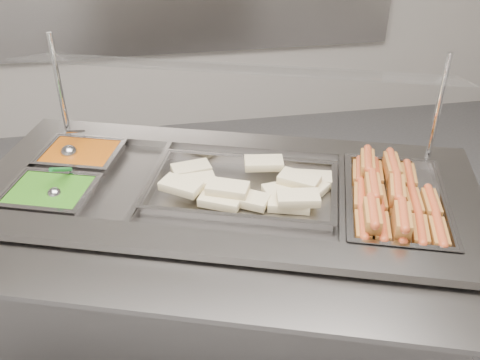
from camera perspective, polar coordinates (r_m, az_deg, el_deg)
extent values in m
cube|color=gray|center=(2.21, -1.25, -10.09)|extent=(1.86, 1.23, 0.83)
cube|color=gray|center=(1.68, -3.38, -6.96)|extent=(1.74, 0.69, 0.03)
cube|color=gray|center=(2.22, 0.09, 3.99)|extent=(1.74, 0.69, 0.03)
cube|color=gray|center=(2.23, -23.15, 1.14)|extent=(0.29, 0.56, 0.03)
cube|color=gray|center=(1.99, 23.06, -2.67)|extent=(0.29, 0.56, 0.03)
cube|color=black|center=(2.00, -1.36, -3.34)|extent=(1.64, 1.01, 0.02)
cube|color=gray|center=(1.92, 10.81, -1.49)|extent=(0.19, 0.52, 0.01)
cube|color=gray|center=(2.00, -9.53, 0.21)|extent=(0.19, 0.52, 0.01)
cube|color=gray|center=(1.58, -4.51, -11.49)|extent=(1.71, 0.78, 0.02)
cylinder|color=gray|center=(1.73, 22.67, -11.40)|extent=(0.10, 0.24, 0.02)
cylinder|color=silver|center=(2.33, -18.76, 9.70)|extent=(0.02, 0.02, 0.42)
cylinder|color=silver|center=(2.13, 20.42, 7.27)|extent=(0.02, 0.02, 0.42)
cube|color=silver|center=(1.94, -0.53, 11.85)|extent=(1.58, 0.77, 0.08)
cube|color=#A34909|center=(2.24, -16.51, 2.06)|extent=(0.32, 0.29, 0.08)
cube|color=#1E5D0E|center=(2.03, -19.50, -1.91)|extent=(0.32, 0.29, 0.08)
cube|color=#96541F|center=(1.79, 12.93, -5.07)|extent=(0.09, 0.15, 0.05)
cylinder|color=#B23A1F|center=(1.78, 13.02, -4.48)|extent=(0.08, 0.16, 0.03)
cube|color=#96541F|center=(1.93, 12.75, -1.98)|extent=(0.10, 0.15, 0.05)
cylinder|color=#B23A1F|center=(1.92, 12.82, -1.49)|extent=(0.08, 0.16, 0.03)
cube|color=#96541F|center=(2.07, 12.58, 0.59)|extent=(0.10, 0.15, 0.05)
cylinder|color=#B23A1F|center=(2.06, 12.65, 1.10)|extent=(0.08, 0.16, 0.03)
cube|color=#96541F|center=(1.80, 14.82, -5.14)|extent=(0.09, 0.15, 0.05)
cylinder|color=#B23A1F|center=(1.79, 14.91, -4.62)|extent=(0.08, 0.16, 0.03)
cube|color=#96541F|center=(1.94, 14.49, -2.13)|extent=(0.09, 0.15, 0.05)
cylinder|color=#B23A1F|center=(1.92, 14.58, -1.63)|extent=(0.07, 0.16, 0.03)
cube|color=#96541F|center=(2.08, 14.21, 0.49)|extent=(0.09, 0.15, 0.05)
cylinder|color=#B23A1F|center=(2.06, 14.29, 0.96)|extent=(0.08, 0.16, 0.03)
cube|color=#96541F|center=(1.81, 16.70, -5.32)|extent=(0.10, 0.15, 0.05)
cylinder|color=#B23A1F|center=(1.80, 16.82, -4.76)|extent=(0.08, 0.16, 0.03)
cube|color=#96541F|center=(1.94, 16.26, -2.24)|extent=(0.10, 0.15, 0.05)
cylinder|color=#B23A1F|center=(1.93, 16.34, -1.77)|extent=(0.08, 0.16, 0.03)
cube|color=#96541F|center=(2.08, 15.85, 0.33)|extent=(0.09, 0.15, 0.05)
cylinder|color=#B23A1F|center=(2.07, 15.93, 0.82)|extent=(0.07, 0.16, 0.03)
cube|color=#96541F|center=(1.82, 18.59, -5.37)|extent=(0.10, 0.15, 0.05)
cylinder|color=#B23A1F|center=(1.81, 18.70, -4.88)|extent=(0.08, 0.16, 0.03)
cube|color=#96541F|center=(1.96, 17.98, -2.44)|extent=(0.09, 0.15, 0.05)
cylinder|color=#B23A1F|center=(1.94, 18.09, -1.90)|extent=(0.07, 0.16, 0.03)
cube|color=#96541F|center=(2.09, 17.48, 0.22)|extent=(0.09, 0.15, 0.05)
cylinder|color=#B23A1F|center=(2.08, 17.57, 0.68)|extent=(0.08, 0.16, 0.03)
cube|color=#96541F|center=(1.83, 20.40, -5.56)|extent=(0.09, 0.15, 0.05)
cylinder|color=#B23A1F|center=(1.82, 20.53, -5.00)|extent=(0.08, 0.16, 0.03)
cube|color=#96541F|center=(1.97, 19.68, -2.55)|extent=(0.09, 0.15, 0.05)
cylinder|color=#B23A1F|center=(1.96, 19.80, -2.03)|extent=(0.07, 0.16, 0.03)
cube|color=#96541F|center=(1.77, 13.91, -3.72)|extent=(0.09, 0.15, 0.05)
cylinder|color=#B23A1F|center=(1.76, 14.00, -3.16)|extent=(0.07, 0.16, 0.03)
cube|color=#96541F|center=(1.90, 14.00, -0.93)|extent=(0.09, 0.15, 0.05)
cylinder|color=#B23A1F|center=(1.89, 14.08, -0.40)|extent=(0.07, 0.16, 0.03)
cube|color=#96541F|center=(2.05, 13.42, 1.73)|extent=(0.10, 0.15, 0.05)
cylinder|color=#B23A1F|center=(2.04, 13.50, 2.24)|extent=(0.08, 0.16, 0.03)
cube|color=#96541F|center=(1.78, 16.93, -4.07)|extent=(0.10, 0.15, 0.05)
cylinder|color=#B23A1F|center=(1.77, 17.04, -3.52)|extent=(0.08, 0.16, 0.03)
cube|color=#96541F|center=(1.92, 16.38, -1.07)|extent=(0.10, 0.15, 0.05)
cylinder|color=#B23A1F|center=(1.90, 16.48, -0.54)|extent=(0.09, 0.16, 0.03)
cube|color=#96541F|center=(2.05, 15.91, 1.37)|extent=(0.09, 0.15, 0.05)
cylinder|color=#B23A1F|center=(2.04, 16.00, 1.88)|extent=(0.07, 0.16, 0.03)
cube|color=beige|center=(1.95, 7.15, -0.57)|extent=(0.16, 0.16, 0.03)
cube|color=beige|center=(1.93, -2.84, -0.70)|extent=(0.16, 0.16, 0.03)
cube|color=beige|center=(1.86, 0.85, -2.06)|extent=(0.16, 0.14, 0.03)
cube|color=beige|center=(1.92, 4.68, -1.10)|extent=(0.15, 0.10, 0.03)
cube|color=beige|center=(1.99, 7.69, 0.14)|extent=(0.16, 0.12, 0.03)
cube|color=beige|center=(1.85, 5.26, -2.54)|extent=(0.16, 0.12, 0.03)
cube|color=beige|center=(1.85, -2.11, -2.18)|extent=(0.16, 0.14, 0.03)
cube|color=beige|center=(2.04, -5.22, 1.17)|extent=(0.16, 0.10, 0.03)
cube|color=beige|center=(1.86, -1.33, -0.90)|extent=(0.16, 0.13, 0.03)
cube|color=beige|center=(2.01, 2.55, 1.81)|extent=(0.15, 0.10, 0.03)
cube|color=beige|center=(1.83, 6.23, -1.92)|extent=(0.15, 0.10, 0.03)
cube|color=beige|center=(1.89, -6.29, -0.62)|extent=(0.16, 0.15, 0.03)
cube|color=beige|center=(1.91, -4.79, -0.21)|extent=(0.15, 0.09, 0.03)
cube|color=beige|center=(1.93, 6.34, 0.05)|extent=(0.16, 0.15, 0.03)
sphere|color=#ABACB0|center=(2.22, -17.75, 2.74)|extent=(0.07, 0.07, 0.07)
cylinder|color=#ABACB0|center=(2.26, -17.22, 4.97)|extent=(0.06, 0.16, 0.09)
sphere|color=#ABACB0|center=(1.99, -19.17, -1.48)|extent=(0.05, 0.05, 0.05)
cylinder|color=#13702B|center=(2.01, -18.56, 1.07)|extent=(0.06, 0.14, 0.09)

